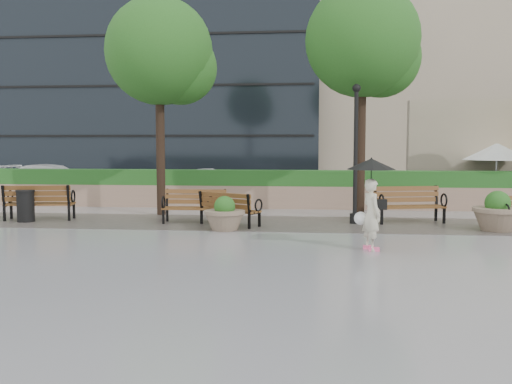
# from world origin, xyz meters

# --- Properties ---
(ground) EXTENTS (100.00, 100.00, 0.00)m
(ground) POSITION_xyz_m (0.00, 0.00, 0.00)
(ground) COLOR gray
(ground) RESTS_ON ground
(cobble_strip) EXTENTS (28.00, 3.20, 0.01)m
(cobble_strip) POSITION_xyz_m (0.00, 3.00, 0.01)
(cobble_strip) COLOR #383330
(cobble_strip) RESTS_ON ground
(hedge_wall) EXTENTS (24.00, 0.80, 1.35)m
(hedge_wall) POSITION_xyz_m (0.00, 7.00, 0.66)
(hedge_wall) COLOR #967861
(hedge_wall) RESTS_ON ground
(asphalt_street) EXTENTS (40.00, 7.00, 0.00)m
(asphalt_street) POSITION_xyz_m (0.00, 11.00, 0.00)
(asphalt_street) COLOR black
(asphalt_street) RESTS_ON ground
(bldg_stone) EXTENTS (18.00, 10.00, 20.00)m
(bldg_stone) POSITION_xyz_m (10.00, 23.00, 10.00)
(bldg_stone) COLOR tan
(bldg_stone) RESTS_ON ground
(bench_0) EXTENTS (2.09, 1.10, 1.07)m
(bench_0) POSITION_xyz_m (-7.44, 2.99, 0.32)
(bench_0) COLOR brown
(bench_0) RESTS_ON ground
(bench_1) EXTENTS (1.83, 0.78, 0.97)m
(bench_1) POSITION_xyz_m (-2.64, 2.81, 0.29)
(bench_1) COLOR brown
(bench_1) RESTS_ON ground
(bench_2) EXTENTS (1.87, 1.45, 0.95)m
(bench_2) POSITION_xyz_m (-1.55, 2.45, 0.28)
(bench_2) COLOR brown
(bench_2) RESTS_ON ground
(bench_3) EXTENTS (2.08, 1.20, 1.05)m
(bench_3) POSITION_xyz_m (3.58, 3.52, 0.31)
(bench_3) COLOR brown
(bench_3) RESTS_ON ground
(planter_left) EXTENTS (1.10, 1.10, 0.92)m
(planter_left) POSITION_xyz_m (-1.56, 1.61, 0.36)
(planter_left) COLOR #7F6B56
(planter_left) RESTS_ON ground
(planter_right) EXTENTS (1.28, 1.28, 1.07)m
(planter_right) POSITION_xyz_m (5.66, 2.25, 0.42)
(planter_right) COLOR #7F6B56
(planter_right) RESTS_ON ground
(trash_bin) EXTENTS (0.54, 0.54, 0.90)m
(trash_bin) POSITION_xyz_m (-7.66, 2.57, 0.45)
(trash_bin) COLOR black
(trash_bin) RESTS_ON ground
(lamppost) EXTENTS (0.28, 0.28, 4.00)m
(lamppost) POSITION_xyz_m (1.99, 3.20, 1.76)
(lamppost) COLOR black
(lamppost) RESTS_ON ground
(tree_0) EXTENTS (3.49, 3.40, 6.93)m
(tree_0) POSITION_xyz_m (-3.96, 4.67, 5.09)
(tree_0) COLOR black
(tree_0) RESTS_ON ground
(tree_1) EXTENTS (3.54, 3.46, 7.17)m
(tree_1) POSITION_xyz_m (2.38, 4.53, 5.29)
(tree_1) COLOR black
(tree_1) RESTS_ON ground
(patio_umb_white) EXTENTS (2.50, 2.50, 2.30)m
(patio_umb_white) POSITION_xyz_m (7.55, 8.67, 1.99)
(patio_umb_white) COLOR black
(patio_umb_white) RESTS_ON ground
(car_left) EXTENTS (4.95, 2.41, 1.39)m
(car_left) POSITION_xyz_m (-10.46, 10.25, 0.69)
(car_left) COLOR silver
(car_left) RESTS_ON ground
(car_right) EXTENTS (3.81, 1.60, 1.22)m
(car_right) POSITION_xyz_m (-3.42, 10.21, 0.61)
(car_right) COLOR silver
(car_right) RESTS_ON ground
(pedestrian) EXTENTS (1.08, 1.08, 1.99)m
(pedestrian) POSITION_xyz_m (2.06, -0.82, 1.21)
(pedestrian) COLOR beige
(pedestrian) RESTS_ON ground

